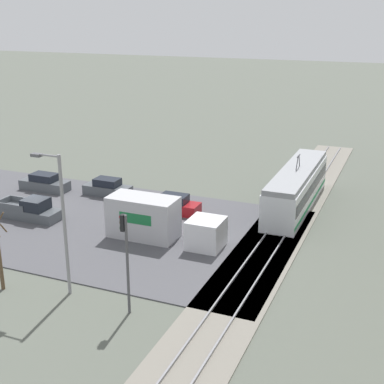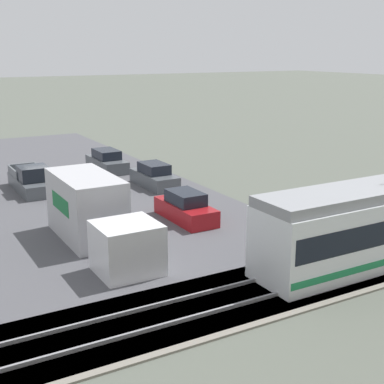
# 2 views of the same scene
# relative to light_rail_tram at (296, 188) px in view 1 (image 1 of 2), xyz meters

# --- Properties ---
(ground_plane) EXTENTS (320.00, 320.00, 0.00)m
(ground_plane) POSITION_rel_light_rail_tram_xyz_m (10.03, -20.52, -1.76)
(ground_plane) COLOR #565B51
(road_surface) EXTENTS (18.45, 44.82, 0.08)m
(road_surface) POSITION_rel_light_rail_tram_xyz_m (10.03, -20.52, -1.72)
(road_surface) COLOR #4C4C51
(road_surface) RESTS_ON ground
(rail_bed) EXTENTS (67.46, 4.40, 0.22)m
(rail_bed) POSITION_rel_light_rail_tram_xyz_m (10.03, -0.00, -1.71)
(rail_bed) COLOR gray
(rail_bed) RESTS_ON ground
(light_rail_tram) EXTENTS (14.04, 2.81, 4.59)m
(light_rail_tram) POSITION_rel_light_rail_tram_xyz_m (0.00, 0.00, 0.00)
(light_rail_tram) COLOR white
(light_rail_tram) RESTS_ON ground
(box_truck) EXTENTS (2.56, 8.89, 3.15)m
(box_truck) POSITION_rel_light_rail_tram_xyz_m (11.05, -7.99, -0.23)
(box_truck) COLOR silver
(box_truck) RESTS_ON ground
(pickup_truck) EXTENTS (1.96, 5.51, 1.78)m
(pickup_truck) POSITION_rel_light_rail_tram_xyz_m (11.26, -19.64, -1.01)
(pickup_truck) COLOR #4C5156
(pickup_truck) RESTS_ON ground
(sedan_car_0) EXTENTS (1.73, 4.37, 1.59)m
(sedan_car_0) POSITION_rel_light_rail_tram_xyz_m (5.48, -9.21, -1.02)
(sedan_car_0) COLOR maroon
(sedan_car_0) RESTS_ON ground
(sedan_car_1) EXTENTS (1.82, 4.76, 1.60)m
(sedan_car_1) POSITION_rel_light_rail_tram_xyz_m (4.69, -23.16, -1.02)
(sedan_car_1) COLOR #4C5156
(sedan_car_1) RESTS_ON ground
(sedan_car_2) EXTENTS (1.74, 4.46, 1.60)m
(sedan_car_2) POSITION_rel_light_rail_tram_xyz_m (3.70, -16.80, -1.02)
(sedan_car_2) COLOR #4C5156
(sedan_car_2) RESTS_ON ground
(traffic_light_pole) EXTENTS (0.28, 0.47, 5.97)m
(traffic_light_pole) POSITION_rel_light_rail_tram_xyz_m (20.96, -5.06, 2.06)
(traffic_light_pole) COLOR #47474C
(traffic_light_pole) RESTS_ON ground
(street_lamp_near_crossing) EXTENTS (0.36, 1.95, 8.72)m
(street_lamp_near_crossing) POSITION_rel_light_rail_tram_xyz_m (20.38, -9.62, 3.23)
(street_lamp_near_crossing) COLOR gray
(street_lamp_near_crossing) RESTS_ON ground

